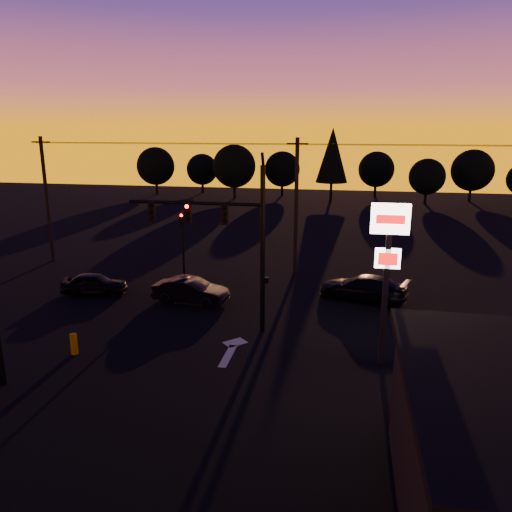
{
  "coord_description": "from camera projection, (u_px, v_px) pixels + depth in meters",
  "views": [
    {
      "loc": [
        5.35,
        -18.34,
        9.75
      ],
      "look_at": [
        1.0,
        5.0,
        3.5
      ],
      "focal_mm": 35.0,
      "sensor_mm": 36.0,
      "label": 1
    }
  ],
  "objects": [
    {
      "name": "bollard",
      "position": [
        74.0,
        344.0,
        21.83
      ],
      "size": [
        0.31,
        0.31,
        0.93
      ],
      "primitive_type": "cylinder",
      "color": "#D37F00",
      "rests_on": "ground"
    },
    {
      "name": "car_mid",
      "position": [
        191.0,
        290.0,
        28.14
      ],
      "size": [
        4.4,
        1.95,
        1.41
      ],
      "primitive_type": "imported",
      "rotation": [
        0.0,
        0.0,
        1.46
      ],
      "color": "black",
      "rests_on": "ground"
    },
    {
      "name": "tree_7",
      "position": [
        472.0,
        170.0,
        64.6
      ],
      "size": [
        5.36,
        5.36,
        6.74
      ],
      "color": "black",
      "rests_on": "ground"
    },
    {
      "name": "car_right",
      "position": [
        363.0,
        288.0,
        28.5
      ],
      "size": [
        5.43,
        3.48,
        1.46
      ],
      "primitive_type": "imported",
      "rotation": [
        0.0,
        0.0,
        -1.88
      ],
      "color": "black",
      "rests_on": "ground"
    },
    {
      "name": "tree_0",
      "position": [
        156.0,
        166.0,
        71.27
      ],
      "size": [
        5.36,
        5.36,
        6.74
      ],
      "color": "black",
      "rests_on": "ground"
    },
    {
      "name": "tree_5",
      "position": [
        376.0,
        169.0,
        69.66
      ],
      "size": [
        4.95,
        4.95,
        6.22
      ],
      "color": "black",
      "rests_on": "ground"
    },
    {
      "name": "car_left",
      "position": [
        94.0,
        284.0,
        29.51
      ],
      "size": [
        4.0,
        2.16,
        1.29
      ],
      "primitive_type": "imported",
      "rotation": [
        0.0,
        0.0,
        1.75
      ],
      "color": "black",
      "rests_on": "ground"
    },
    {
      "name": "traffic_signal_mast",
      "position": [
        229.0,
        231.0,
        23.43
      ],
      "size": [
        6.79,
        0.52,
        8.58
      ],
      "color": "black",
      "rests_on": "ground"
    },
    {
      "name": "suv_parked",
      "position": [
        455.0,
        430.0,
        15.34
      ],
      "size": [
        3.24,
        5.15,
        1.33
      ],
      "primitive_type": "imported",
      "rotation": [
        0.0,
        0.0,
        0.23
      ],
      "color": "black",
      "rests_on": "ground"
    },
    {
      "name": "tree_1",
      "position": [
        202.0,
        169.0,
        73.22
      ],
      "size": [
        4.54,
        4.54,
        5.71
      ],
      "color": "black",
      "rests_on": "ground"
    },
    {
      "name": "tree_4",
      "position": [
        332.0,
        155.0,
        65.41
      ],
      "size": [
        4.18,
        4.18,
        9.5
      ],
      "color": "black",
      "rests_on": "ground"
    },
    {
      "name": "tree_3",
      "position": [
        282.0,
        169.0,
        70.06
      ],
      "size": [
        4.95,
        4.95,
        6.22
      ],
      "color": "black",
      "rests_on": "ground"
    },
    {
      "name": "tree_6",
      "position": [
        427.0,
        177.0,
        62.97
      ],
      "size": [
        4.54,
        4.54,
        5.71
      ],
      "color": "black",
      "rests_on": "ground"
    },
    {
      "name": "ground",
      "position": [
        211.0,
        365.0,
        20.87
      ],
      "size": [
        120.0,
        120.0,
        0.0
      ],
      "primitive_type": "plane",
      "color": "black",
      "rests_on": "ground"
    },
    {
      "name": "power_wires",
      "position": [
        297.0,
        144.0,
        31.65
      ],
      "size": [
        36.0,
        1.22,
        0.07
      ],
      "color": "black",
      "rests_on": "ground"
    },
    {
      "name": "lane_arrow",
      "position": [
        231.0,
        349.0,
        22.36
      ],
      "size": [
        1.2,
        3.1,
        0.01
      ],
      "color": "beige",
      "rests_on": "ground"
    },
    {
      "name": "utility_pole_0",
      "position": [
        47.0,
        199.0,
        35.85
      ],
      "size": [
        1.4,
        0.26,
        9.0
      ],
      "color": "black",
      "rests_on": "ground"
    },
    {
      "name": "tree_2",
      "position": [
        234.0,
        166.0,
        67.16
      ],
      "size": [
        5.77,
        5.78,
        7.26
      ],
      "color": "black",
      "rests_on": "ground"
    },
    {
      "name": "utility_pole_1",
      "position": [
        296.0,
        206.0,
        32.66
      ],
      "size": [
        1.4,
        0.26,
        9.0
      ],
      "color": "black",
      "rests_on": "ground"
    },
    {
      "name": "secondary_signal",
      "position": [
        183.0,
        236.0,
        31.95
      ],
      "size": [
        0.3,
        0.31,
        4.35
      ],
      "color": "black",
      "rests_on": "ground"
    },
    {
      "name": "pylon_sign",
      "position": [
        388.0,
        251.0,
        19.8
      ],
      "size": [
        1.5,
        0.28,
        6.8
      ],
      "color": "black",
      "rests_on": "ground"
    }
  ]
}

